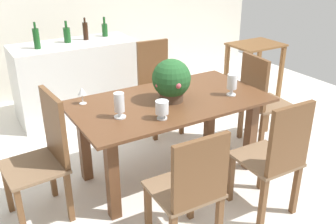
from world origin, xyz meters
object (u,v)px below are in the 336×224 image
(kitchen_counter, at_px, (77,79))
(wine_bottle_clear, at_px, (105,29))
(chair_far_right, at_px, (157,83))
(wine_glass, at_px, (82,92))
(wine_bottle_amber, at_px, (67,34))
(wine_bottle_green, at_px, (85,31))
(wine_bottle_dark, at_px, (36,38))
(crystal_vase_center_near, at_px, (162,108))
(chair_near_right, at_px, (276,155))
(side_table, at_px, (255,57))
(dining_table, at_px, (169,115))
(crystal_vase_left, at_px, (232,83))
(flower_centerpiece, at_px, (171,80))
(chair_foot_end, at_px, (260,97))
(chair_near_left, at_px, (191,188))
(crystal_vase_right, at_px, (119,104))
(chair_head_end, at_px, (45,151))

(kitchen_counter, xyz_separation_m, wine_bottle_clear, (0.48, 0.13, 0.56))
(chair_far_right, relative_size, wine_glass, 6.84)
(wine_bottle_clear, bearing_deg, wine_bottle_amber, -171.85)
(wine_bottle_green, bearing_deg, wine_bottle_dark, -168.21)
(crystal_vase_center_near, bearing_deg, chair_far_right, 62.31)
(chair_near_right, bearing_deg, wine_bottle_green, -79.01)
(wine_bottle_dark, distance_m, side_table, 2.87)
(chair_near_right, bearing_deg, dining_table, -65.99)
(wine_bottle_clear, bearing_deg, crystal_vase_left, -80.51)
(dining_table, distance_m, side_table, 2.30)
(wine_bottle_dark, bearing_deg, wine_bottle_green, 11.79)
(chair_near_right, relative_size, side_table, 1.28)
(flower_centerpiece, height_order, wine_bottle_amber, wine_bottle_amber)
(crystal_vase_left, xyz_separation_m, side_table, (1.48, 1.26, -0.29))
(crystal_vase_center_near, relative_size, wine_glass, 1.01)
(dining_table, xyz_separation_m, wine_bottle_clear, (0.20, 1.94, 0.41))
(wine_bottle_clear, height_order, wine_bottle_dark, wine_bottle_dark)
(wine_glass, height_order, wine_bottle_amber, wine_bottle_amber)
(chair_foot_end, height_order, kitchen_counter, chair_foot_end)
(wine_glass, distance_m, side_table, 2.84)
(chair_near_right, height_order, wine_bottle_amber, wine_bottle_amber)
(wine_bottle_green, relative_size, wine_bottle_dark, 0.90)
(chair_far_right, bearing_deg, wine_bottle_green, 121.59)
(chair_near_left, height_order, wine_bottle_green, wine_bottle_green)
(wine_bottle_clear, height_order, wine_bottle_green, wine_bottle_green)
(crystal_vase_right, relative_size, wine_bottle_amber, 0.81)
(chair_near_right, xyz_separation_m, flower_centerpiece, (-0.39, 0.93, 0.41))
(dining_table, bearing_deg, chair_far_right, 66.96)
(side_table, bearing_deg, wine_bottle_clear, 154.49)
(wine_glass, bearing_deg, dining_table, -24.91)
(chair_head_end, height_order, chair_near_left, chair_head_end)
(flower_centerpiece, relative_size, wine_bottle_clear, 1.53)
(chair_near_right, height_order, wine_glass, chair_near_right)
(wine_bottle_clear, bearing_deg, chair_head_end, -124.46)
(crystal_vase_right, bearing_deg, chair_foot_end, 4.12)
(chair_near_left, relative_size, crystal_vase_left, 4.78)
(dining_table, xyz_separation_m, chair_head_end, (-1.13, 0.01, -0.05))
(chair_near_right, bearing_deg, wine_glass, -47.97)
(chair_near_left, xyz_separation_m, crystal_vase_right, (-0.14, 0.83, 0.35))
(crystal_vase_right, bearing_deg, side_table, 24.53)
(crystal_vase_left, xyz_separation_m, wine_bottle_amber, (-0.88, 2.06, 0.15))
(crystal_vase_right, bearing_deg, chair_near_right, -42.08)
(flower_centerpiece, height_order, wine_glass, flower_centerpiece)
(chair_near_left, relative_size, crystal_vase_center_near, 6.24)
(chair_near_left, bearing_deg, dining_table, -111.51)
(dining_table, relative_size, chair_foot_end, 1.74)
(chair_near_right, height_order, crystal_vase_right, chair_near_right)
(chair_near_right, height_order, chair_foot_end, same)
(wine_bottle_clear, bearing_deg, chair_foot_end, -64.09)
(crystal_vase_right, relative_size, wine_bottle_green, 0.78)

